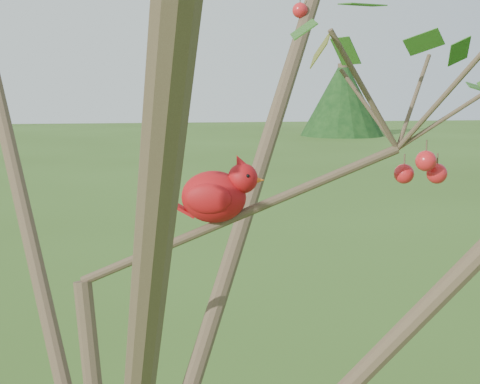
% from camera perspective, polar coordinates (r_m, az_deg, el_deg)
% --- Properties ---
extents(crabapple_tree, '(2.35, 2.05, 2.95)m').
position_cam_1_polar(crabapple_tree, '(1.15, -10.40, -0.96)').
color(crabapple_tree, '#453525').
rests_on(crabapple_tree, ground).
extents(cardinal, '(0.20, 0.12, 0.14)m').
position_cam_1_polar(cardinal, '(1.26, -1.95, -0.18)').
color(cardinal, '#A20F0D').
rests_on(cardinal, ground).
extents(distant_trees, '(44.24, 12.38, 3.52)m').
position_cam_1_polar(distant_trees, '(26.23, -10.46, 7.27)').
color(distant_trees, '#453525').
rests_on(distant_trees, ground).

